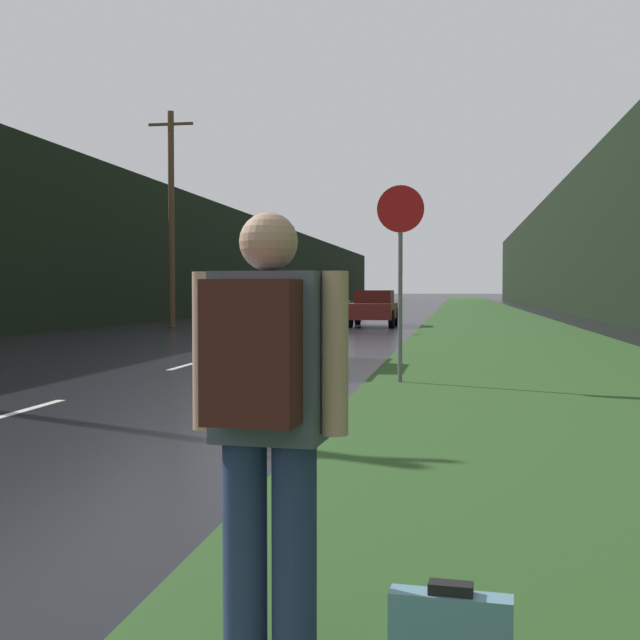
{
  "coord_description": "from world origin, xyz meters",
  "views": [
    {
      "loc": [
        5.17,
        -1.16,
        1.46
      ],
      "look_at": [
        2.61,
        13.77,
        0.89
      ],
      "focal_mm": 45.0,
      "sensor_mm": 36.0,
      "label": 1
    }
  ],
  "objects_px": {
    "car_passing_far": "(374,308)",
    "car_oncoming": "(329,304)",
    "car_passing_near": "(283,329)",
    "stop_sign": "(400,260)",
    "hitchhiker_with_backpack": "(266,412)"
  },
  "relations": [
    {
      "from": "stop_sign",
      "to": "car_passing_near",
      "type": "bearing_deg",
      "value": 133.77
    },
    {
      "from": "car_passing_far",
      "to": "car_passing_near",
      "type": "bearing_deg",
      "value": 90.0
    },
    {
      "from": "car_oncoming",
      "to": "car_passing_near",
      "type": "bearing_deg",
      "value": -82.6
    },
    {
      "from": "stop_sign",
      "to": "car_oncoming",
      "type": "relative_size",
      "value": 0.65
    },
    {
      "from": "stop_sign",
      "to": "car_passing_far",
      "type": "relative_size",
      "value": 0.77
    },
    {
      "from": "car_passing_far",
      "to": "car_oncoming",
      "type": "xyz_separation_m",
      "value": [
        -3.74,
        11.75,
        -0.08
      ]
    },
    {
      "from": "car_passing_far",
      "to": "car_oncoming",
      "type": "height_order",
      "value": "car_passing_far"
    },
    {
      "from": "stop_sign",
      "to": "car_oncoming",
      "type": "xyz_separation_m",
      "value": [
        -6.16,
        31.32,
        -1.27
      ]
    },
    {
      "from": "stop_sign",
      "to": "hitchhiker_with_backpack",
      "type": "xyz_separation_m",
      "value": [
        0.18,
        -9.65,
        -0.92
      ]
    },
    {
      "from": "car_passing_near",
      "to": "car_passing_far",
      "type": "bearing_deg",
      "value": -90.0
    },
    {
      "from": "car_passing_near",
      "to": "car_passing_far",
      "type": "height_order",
      "value": "car_passing_far"
    },
    {
      "from": "stop_sign",
      "to": "hitchhiker_with_backpack",
      "type": "height_order",
      "value": "stop_sign"
    },
    {
      "from": "stop_sign",
      "to": "car_passing_far",
      "type": "distance_m",
      "value": 19.76
    },
    {
      "from": "car_oncoming",
      "to": "car_passing_far",
      "type": "bearing_deg",
      "value": -72.35
    },
    {
      "from": "car_passing_near",
      "to": "car_passing_far",
      "type": "relative_size",
      "value": 1.08
    }
  ]
}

